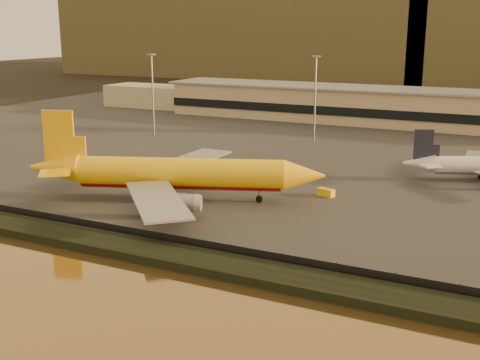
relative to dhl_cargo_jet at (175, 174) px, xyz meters
The scene contains 10 objects.
ground 18.44m from the dhl_cargo_jet, 35.50° to the right, with size 900.00×900.00×0.00m, color black.
embankment 31.13m from the dhl_cargo_jet, 62.23° to the right, with size 320.00×7.00×1.40m, color black.
tarmac 86.15m from the dhl_cargo_jet, 80.40° to the left, with size 320.00×220.00×0.20m, color #2D2D2D.
perimeter_fence 27.61m from the dhl_cargo_jet, 58.32° to the right, with size 300.00×0.05×2.20m, color black.
terminal_building 115.33m from the dhl_cargo_jet, 90.09° to the left, with size 202.00×25.00×12.60m.
apron_light_masts 71.84m from the dhl_cargo_jet, 65.64° to the left, with size 152.20×12.20×25.40m.
distant_hills 330.86m from the dhl_cargo_jet, 91.11° to the left, with size 470.00×160.00×70.00m.
dhl_cargo_jet is the anchor object (origin of this frame).
gse_vehicle_yellow 30.73m from the dhl_cargo_jet, 31.22° to the left, with size 3.46×1.56×1.56m, color yellow.
gse_vehicle_white 26.74m from the dhl_cargo_jet, 94.95° to the left, with size 4.09×1.84×1.84m, color silver.
Camera 1 is at (47.97, -87.40, 33.67)m, focal length 45.00 mm.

